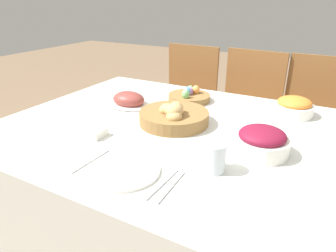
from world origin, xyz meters
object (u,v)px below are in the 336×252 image
object	(u,v)px
bread_basket	(174,116)
carrot_bowl	(294,107)
egg_basket	(189,96)
knife	(162,184)
butter_dish	(91,132)
ham_platter	(129,100)
chair_far_center	(245,112)
fork	(91,161)
dinner_plate	(124,171)
drinking_cup	(214,157)
chair_far_left	(184,102)
beet_salad_bowl	(262,141)
chair_far_right	(313,124)
spoon	(171,186)

from	to	relation	value
bread_basket	carrot_bowl	bearing A→B (deg)	39.65
egg_basket	knife	distance (m)	0.79
butter_dish	carrot_bowl	bearing A→B (deg)	42.72
ham_platter	knife	distance (m)	0.73
chair_far_center	knife	distance (m)	1.36
bread_basket	fork	bearing A→B (deg)	-102.83
dinner_plate	ham_platter	bearing A→B (deg)	124.06
drinking_cup	butter_dish	xyz separation A→B (m)	(-0.53, 0.01, -0.03)
chair_far_left	chair_far_center	distance (m)	0.47
fork	knife	bearing A→B (deg)	1.95
beet_salad_bowl	knife	bearing A→B (deg)	-122.05
carrot_bowl	beet_salad_bowl	bearing A→B (deg)	-96.04
dinner_plate	drinking_cup	distance (m)	0.29
egg_basket	dinner_plate	size ratio (longest dim) A/B	0.97
bread_basket	butter_dish	xyz separation A→B (m)	(-0.24, -0.26, -0.02)
chair_far_right	drinking_cup	distance (m)	1.25
butter_dish	bread_basket	bearing A→B (deg)	47.68
egg_basket	butter_dish	size ratio (longest dim) A/B	1.83
fork	spoon	world-z (taller)	same
chair_far_right	spoon	world-z (taller)	chair_far_right
ham_platter	spoon	size ratio (longest dim) A/B	1.48
chair_far_center	fork	xyz separation A→B (m)	(-0.19, -1.34, 0.24)
chair_far_right	butter_dish	xyz separation A→B (m)	(-0.77, -1.18, 0.25)
egg_basket	butter_dish	xyz separation A→B (m)	(-0.17, -0.59, -0.01)
chair_far_right	carrot_bowl	xyz separation A→B (m)	(-0.08, -0.55, 0.28)
carrot_bowl	spoon	xyz separation A→B (m)	(-0.23, -0.79, -0.04)
chair_far_center	knife	bearing A→B (deg)	-80.90
chair_far_left	egg_basket	bearing A→B (deg)	-59.56
chair_far_left	fork	size ratio (longest dim) A/B	5.01
spoon	butter_dish	bearing A→B (deg)	158.42
chair_far_center	dinner_plate	world-z (taller)	chair_far_center
chair_far_right	beet_salad_bowl	distance (m)	1.05
dinner_plate	butter_dish	distance (m)	0.33
egg_basket	chair_far_center	bearing A→B (deg)	74.33
egg_basket	beet_salad_bowl	bearing A→B (deg)	-41.05
egg_basket	beet_salad_bowl	world-z (taller)	beet_salad_bowl
ham_platter	carrot_bowl	size ratio (longest dim) A/B	1.47
dinner_plate	egg_basket	bearing A→B (deg)	98.97
knife	carrot_bowl	bearing A→B (deg)	73.80
chair_far_right	carrot_bowl	size ratio (longest dim) A/B	4.98
knife	butter_dish	bearing A→B (deg)	161.04
chair_far_left	bread_basket	world-z (taller)	chair_far_left
chair_far_center	spoon	distance (m)	1.37
chair_far_left	fork	xyz separation A→B (m)	(0.29, -1.34, 0.24)
ham_platter	drinking_cup	distance (m)	0.72
ham_platter	fork	xyz separation A→B (m)	(0.22, -0.53, -0.02)
ham_platter	knife	bearing A→B (deg)	-46.76
chair_far_center	ham_platter	world-z (taller)	chair_far_center
egg_basket	butter_dish	world-z (taller)	egg_basket
dinner_plate	chair_far_left	bearing A→B (deg)	107.66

